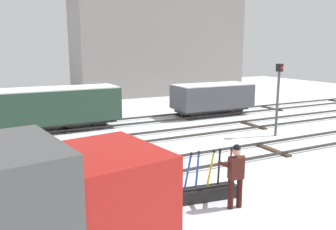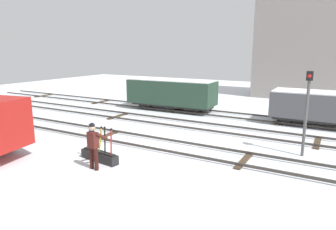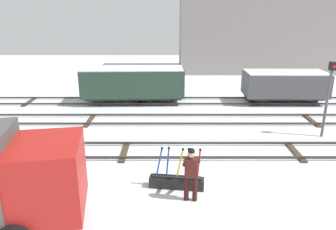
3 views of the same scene
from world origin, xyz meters
name	(u,v)px [view 2 (image 2 of 3)]	position (x,y,z in m)	size (l,w,h in m)	color
ground_plane	(166,147)	(0.00, 0.00, 0.00)	(60.00, 60.00, 0.00)	silver
track_main_line	(166,145)	(0.00, 0.00, 0.11)	(44.00, 1.94, 0.18)	#38332D
track_siding_near	(201,126)	(0.00, 3.94, 0.11)	(44.00, 1.94, 0.18)	#38332D
track_siding_far	(223,114)	(0.00, 7.56, 0.11)	(44.00, 1.94, 0.18)	#38332D
switch_lever_frame	(99,155)	(-1.44, -2.74, 0.25)	(1.83, 0.59, 1.45)	black
rail_worker	(94,143)	(-1.03, -3.45, 0.99)	(0.59, 0.72, 1.75)	#351511
signal_post	(307,105)	(5.42, 1.81, 2.15)	(0.24, 0.32, 3.46)	#4C4C4C
freight_car_near_switch	(171,92)	(-3.89, 7.56, 1.29)	(6.33, 2.29, 2.21)	#2D2B28
freight_car_mid_siding	(318,106)	(5.57, 7.56, 1.17)	(4.98, 2.22, 1.98)	#2D2B28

